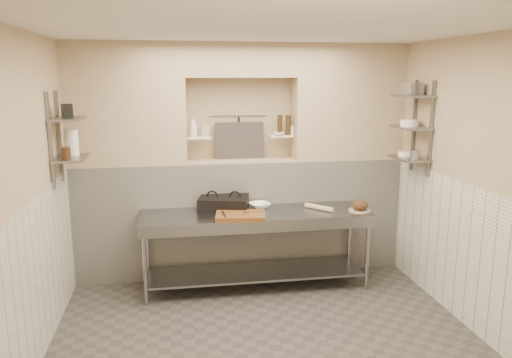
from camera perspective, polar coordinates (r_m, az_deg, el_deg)
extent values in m
cube|color=#47433F|center=(4.93, 1.25, -18.34)|extent=(4.00, 3.90, 0.10)
cube|color=silver|center=(4.29, 1.43, 17.45)|extent=(4.00, 3.90, 0.10)
cube|color=tan|center=(4.49, -25.32, -2.56)|extent=(0.10, 3.90, 2.80)
cube|color=tan|center=(5.17, 24.24, -0.71)|extent=(0.10, 3.90, 2.80)
cube|color=tan|center=(6.33, -2.05, 2.42)|extent=(4.00, 0.10, 2.80)
cube|color=tan|center=(2.55, 9.95, -12.07)|extent=(4.00, 0.10, 2.80)
cube|color=white|center=(6.24, -1.71, -4.30)|extent=(4.00, 0.40, 1.40)
cube|color=tan|center=(6.08, -1.75, 2.14)|extent=(1.30, 0.40, 0.02)
cube|color=tan|center=(5.98, -14.62, 8.26)|extent=(1.35, 0.40, 1.40)
cube|color=tan|center=(6.32, 10.34, 8.62)|extent=(1.35, 0.40, 1.40)
cube|color=tan|center=(6.00, -1.82, 13.42)|extent=(1.30, 0.40, 0.40)
cube|color=white|center=(4.69, -23.85, -10.88)|extent=(0.02, 3.90, 1.40)
cube|color=white|center=(5.32, 23.06, -8.12)|extent=(0.02, 3.90, 1.40)
cube|color=white|center=(6.00, -6.52, 4.73)|extent=(0.28, 0.16, 0.02)
cube|color=white|center=(6.13, 2.89, 4.94)|extent=(0.28, 0.16, 0.02)
cylinder|color=gray|center=(6.18, -1.99, 7.34)|extent=(0.70, 0.02, 0.02)
cylinder|color=black|center=(6.18, -1.96, 5.75)|extent=(0.02, 0.02, 0.30)
cube|color=#383330|center=(6.15, -1.89, 4.41)|extent=(0.60, 0.08, 0.45)
cube|color=slate|center=(5.60, -21.54, 4.54)|extent=(0.03, 0.03, 0.95)
cube|color=slate|center=(5.22, -22.43, 3.99)|extent=(0.03, 0.03, 0.95)
cube|color=slate|center=(5.41, -20.42, 2.25)|extent=(0.30, 0.50, 0.02)
cube|color=slate|center=(5.36, -20.72, 6.46)|extent=(0.30, 0.50, 0.03)
cube|color=slate|center=(6.14, 17.58, 5.83)|extent=(0.03, 0.03, 1.05)
cube|color=slate|center=(5.79, 19.37, 5.39)|extent=(0.03, 0.03, 1.05)
cube|color=slate|center=(5.94, 17.08, 2.28)|extent=(0.30, 0.50, 0.02)
cube|color=slate|center=(5.90, 17.28, 5.64)|extent=(0.30, 0.50, 0.02)
cube|color=slate|center=(5.88, 17.49, 9.03)|extent=(0.30, 0.50, 0.03)
cube|color=gray|center=(5.68, -0.04, -4.02)|extent=(2.60, 0.70, 0.04)
cube|color=gray|center=(5.91, -0.04, -10.57)|extent=(2.45, 0.60, 0.03)
cube|color=gray|center=(5.39, 0.54, -5.58)|extent=(2.60, 0.02, 0.12)
cylinder|color=gray|center=(5.49, -12.59, -9.85)|extent=(0.04, 0.04, 0.86)
cylinder|color=gray|center=(6.03, -12.31, -7.84)|extent=(0.04, 0.04, 0.86)
cylinder|color=gray|center=(5.88, 12.58, -8.37)|extent=(0.04, 0.04, 0.86)
cylinder|color=gray|center=(6.39, 10.64, -6.65)|extent=(0.04, 0.04, 0.86)
cube|color=black|center=(5.80, -3.71, -3.00)|extent=(0.63, 0.52, 0.10)
cube|color=black|center=(5.78, -3.72, -2.27)|extent=(0.63, 0.52, 0.05)
cube|color=brown|center=(5.46, -1.81, -4.20)|extent=(0.58, 0.45, 0.05)
cube|color=gray|center=(5.50, -0.18, -3.82)|extent=(0.26, 0.06, 0.01)
cylinder|color=gray|center=(5.39, -3.68, -4.07)|extent=(0.03, 0.24, 0.02)
imported|color=white|center=(5.86, 0.44, -3.02)|extent=(0.30, 0.30, 0.06)
cylinder|color=tan|center=(5.81, 7.23, -3.25)|extent=(0.29, 0.32, 0.06)
cylinder|color=tan|center=(5.85, 11.76, -3.54)|extent=(0.25, 0.25, 0.01)
ellipsoid|color=#4C2D19|center=(5.83, 11.78, -2.95)|extent=(0.18, 0.18, 0.11)
imported|color=white|center=(5.96, -7.18, 5.95)|extent=(0.12, 0.12, 0.24)
cube|color=tan|center=(5.99, -5.82, 5.49)|extent=(0.09, 0.09, 0.13)
imported|color=white|center=(6.07, 2.60, 5.19)|extent=(0.15, 0.15, 0.04)
cylinder|color=#312010|center=(6.12, 3.70, 6.18)|extent=(0.07, 0.07, 0.24)
cylinder|color=#312010|center=(6.13, 2.73, 6.20)|extent=(0.06, 0.06, 0.24)
cylinder|color=white|center=(6.16, 4.08, 5.60)|extent=(0.07, 0.07, 0.11)
cylinder|color=white|center=(5.50, -20.30, 3.94)|extent=(0.13, 0.13, 0.27)
cylinder|color=#312010|center=(5.21, -20.87, 2.73)|extent=(0.09, 0.09, 0.13)
cube|color=black|center=(5.35, -20.79, 7.32)|extent=(0.13, 0.13, 0.14)
cylinder|color=white|center=(6.01, 16.76, 2.78)|extent=(0.18, 0.18, 0.05)
cylinder|color=gray|center=(5.81, 17.71, 2.68)|extent=(0.10, 0.10, 0.10)
cylinder|color=white|center=(5.93, 17.13, 6.16)|extent=(0.20, 0.20, 0.08)
cube|color=gray|center=(5.91, 17.34, 9.83)|extent=(0.21, 0.24, 0.13)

